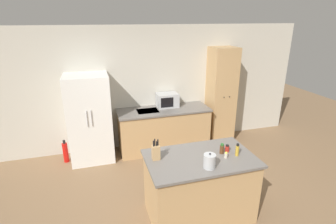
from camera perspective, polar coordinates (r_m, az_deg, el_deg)
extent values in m
plane|color=#846647|center=(4.24, 2.16, -20.31)|extent=(14.00, 14.00, 0.00)
cube|color=beige|center=(5.67, -5.17, 5.22)|extent=(7.20, 0.06, 2.60)
cube|color=white|center=(5.35, -16.67, -1.39)|extent=(0.82, 0.70, 1.73)
cylinder|color=silver|center=(4.96, -17.24, -1.43)|extent=(0.02, 0.02, 0.30)
cylinder|color=silver|center=(4.95, -16.32, -1.34)|extent=(0.02, 0.02, 0.30)
cube|color=tan|center=(5.69, -0.94, -3.87)|extent=(1.91, 0.67, 0.87)
cube|color=slate|center=(5.53, -0.96, 0.44)|extent=(1.95, 0.71, 0.03)
cube|color=#9EA0A3|center=(5.45, -4.44, 0.21)|extent=(0.44, 0.34, 0.01)
cube|color=tan|center=(6.03, 11.45, 3.52)|extent=(0.55, 0.51, 2.14)
sphere|color=black|center=(5.76, 12.10, 3.15)|extent=(0.02, 0.02, 0.02)
sphere|color=black|center=(5.83, 13.25, 3.25)|extent=(0.02, 0.02, 0.02)
cube|color=tan|center=(3.91, 6.80, -15.99)|extent=(1.43, 0.85, 0.91)
cube|color=slate|center=(3.65, 7.10, -10.01)|extent=(1.49, 0.91, 0.03)
cube|color=#B2B5B7|center=(5.64, -0.14, 2.63)|extent=(0.45, 0.33, 0.29)
cube|color=black|center=(5.48, -0.19, 2.08)|extent=(0.27, 0.01, 0.21)
cube|color=tan|center=(3.53, -2.65, -8.81)|extent=(0.10, 0.09, 0.20)
cylinder|color=black|center=(3.46, -3.18, -6.87)|extent=(0.02, 0.02, 0.08)
cylinder|color=black|center=(3.47, -2.89, -6.61)|extent=(0.02, 0.02, 0.10)
cylinder|color=black|center=(3.46, -2.49, -6.90)|extent=(0.02, 0.02, 0.07)
cylinder|color=black|center=(3.48, -2.21, -6.65)|extent=(0.02, 0.02, 0.09)
cylinder|color=gold|center=(3.75, 14.83, -8.14)|extent=(0.05, 0.05, 0.15)
cylinder|color=black|center=(3.71, 14.95, -6.92)|extent=(0.04, 0.04, 0.03)
cylinder|color=beige|center=(3.68, 12.50, -9.23)|extent=(0.04, 0.04, 0.07)
cylinder|color=#E5DB4C|center=(3.66, 12.55, -8.66)|extent=(0.03, 0.03, 0.02)
cylinder|color=#B2281E|center=(3.83, 12.75, -7.83)|extent=(0.06, 0.06, 0.09)
cylinder|color=black|center=(3.81, 12.81, -7.13)|extent=(0.04, 0.04, 0.02)
cylinder|color=#563319|center=(3.77, 11.64, -7.98)|extent=(0.06, 0.06, 0.12)
cylinder|color=#286628|center=(3.73, 11.72, -6.97)|extent=(0.04, 0.04, 0.03)
cylinder|color=#B2B5B7|center=(3.39, 9.03, -10.52)|extent=(0.16, 0.16, 0.18)
sphere|color=#262628|center=(3.34, 9.13, -8.98)|extent=(0.02, 0.02, 0.02)
cylinder|color=red|center=(5.65, -21.40, -8.23)|extent=(0.10, 0.10, 0.40)
cylinder|color=black|center=(5.54, -21.70, -6.06)|extent=(0.05, 0.05, 0.07)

